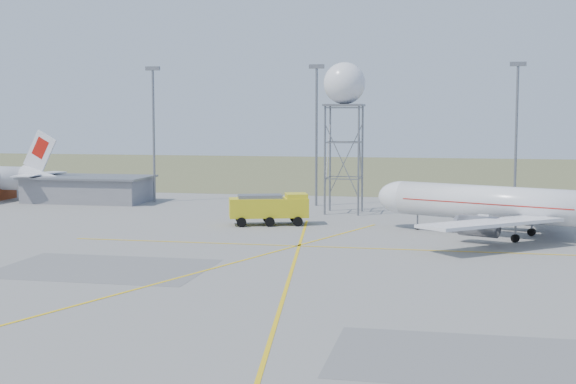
# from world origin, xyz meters

# --- Properties ---
(ground) EXTENTS (400.00, 400.00, 0.00)m
(ground) POSITION_xyz_m (0.00, 0.00, 0.00)
(ground) COLOR gray
(ground) RESTS_ON ground
(grass_strip) EXTENTS (400.00, 120.00, 0.03)m
(grass_strip) POSITION_xyz_m (0.00, 140.00, 0.01)
(grass_strip) COLOR #536135
(grass_strip) RESTS_ON ground
(building_grey) EXTENTS (19.00, 10.00, 3.90)m
(building_grey) POSITION_xyz_m (-45.00, 64.00, 1.97)
(building_grey) COLOR gray
(building_grey) RESTS_ON ground
(mast_a) EXTENTS (2.20, 0.50, 20.50)m
(mast_a) POSITION_xyz_m (-35.00, 66.00, 12.07)
(mast_a) COLOR slate
(mast_a) RESTS_ON ground
(mast_b) EXTENTS (2.20, 0.50, 20.50)m
(mast_b) POSITION_xyz_m (-10.00, 66.00, 12.07)
(mast_b) COLOR slate
(mast_b) RESTS_ON ground
(mast_c) EXTENTS (2.20, 0.50, 20.50)m
(mast_c) POSITION_xyz_m (18.00, 66.00, 12.07)
(mast_c) COLOR slate
(mast_c) RESTS_ON ground
(airliner_main) EXTENTS (32.55, 30.42, 11.56)m
(airliner_main) POSITION_xyz_m (15.86, 39.89, 3.54)
(airliner_main) COLOR silver
(airliner_main) RESTS_ON ground
(radar_tower) EXTENTS (5.59, 5.59, 20.25)m
(radar_tower) POSITION_xyz_m (-4.89, 58.07, 11.36)
(radar_tower) COLOR slate
(radar_tower) RESTS_ON ground
(fire_truck) EXTENTS (9.98, 6.03, 3.79)m
(fire_truck) POSITION_xyz_m (-11.96, 44.80, 1.82)
(fire_truck) COLOR gold
(fire_truck) RESTS_ON ground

